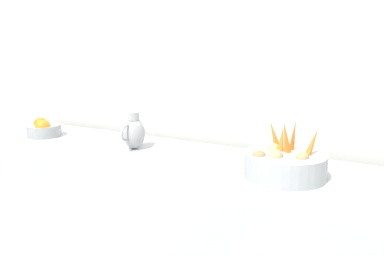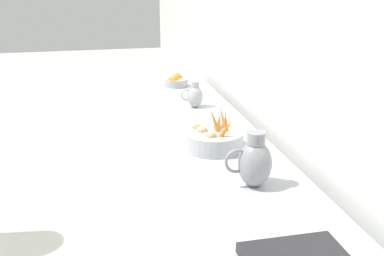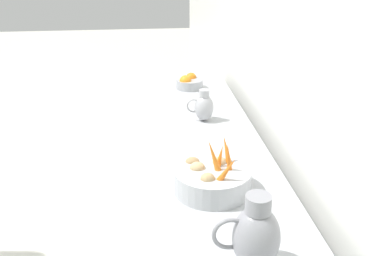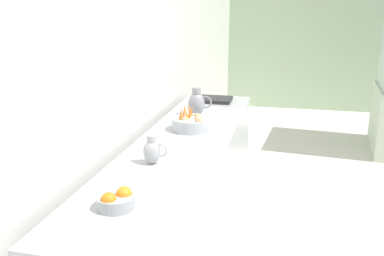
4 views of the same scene
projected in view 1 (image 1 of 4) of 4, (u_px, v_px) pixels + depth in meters
The scene contains 3 objects.
vegetable_colander at pixel (285, 164), 1.58m from camera, with size 0.32×0.32×0.23m.
orange_bowl at pixel (43, 129), 2.27m from camera, with size 0.19×0.19×0.10m.
metal_pitcher_short at pixel (134, 132), 2.00m from camera, with size 0.15×0.11×0.18m.
Camera 1 is at (-0.00, 0.87, 1.43)m, focal length 38.30 mm.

